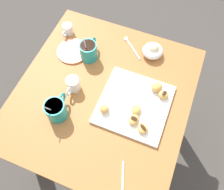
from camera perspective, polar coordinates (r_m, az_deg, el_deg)
ground_plane at (r=1.81m, az=-1.41°, el=-10.82°), size 8.00×8.00×0.00m
dining_table at (r=1.25m, az=-2.01°, el=-3.01°), size 0.86×0.80×0.75m
pastry_plate_square at (r=1.08m, az=5.39°, el=-2.11°), size 0.31×0.31×0.02m
coffee_mug_teal_left at (r=1.05m, az=-13.33°, el=-3.41°), size 0.13×0.09×0.14m
coffee_mug_teal_right at (r=1.19m, az=-5.64°, el=10.63°), size 0.13×0.09×0.14m
cream_pitcher_white at (r=1.10m, az=-9.39°, el=2.66°), size 0.10×0.06×0.07m
ice_cream_bowl at (r=1.22m, az=9.81°, el=10.58°), size 0.10×0.10×0.08m
chocolate_sauce_pitcher at (r=1.32m, az=-10.66°, el=15.42°), size 0.09×0.05×0.06m
saucer_coral_left at (r=1.25m, az=-9.43°, el=10.42°), size 0.16×0.16×0.01m
loose_spoon_near_saucer at (r=1.27m, az=4.45°, el=11.94°), size 0.12×0.12×0.01m
loose_spoon_by_plate at (r=0.98m, az=2.53°, el=-21.50°), size 0.16×0.06×0.01m
beignet_0 at (r=1.04m, az=5.86°, el=-3.58°), size 0.05×0.05×0.03m
beignet_1 at (r=1.02m, az=7.43°, el=-8.05°), size 0.07×0.06×0.03m
chocolate_drizzle_1 at (r=1.00m, az=7.54°, el=-7.75°), size 0.03×0.04×0.00m
beignet_2 at (r=1.02m, az=5.25°, el=-5.98°), size 0.06×0.05×0.03m
chocolate_drizzle_2 at (r=1.01m, az=5.33°, el=-5.64°), size 0.02×0.03×0.00m
beignet_3 at (r=1.09m, az=12.33°, el=0.01°), size 0.05×0.05×0.03m
chocolate_drizzle_3 at (r=1.08m, az=12.51°, el=0.45°), size 0.03×0.03×0.00m
beignet_4 at (r=1.10m, az=10.72°, el=1.89°), size 0.07×0.07×0.04m
beignet_5 at (r=1.04m, az=-1.86°, el=-3.40°), size 0.04×0.04×0.04m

